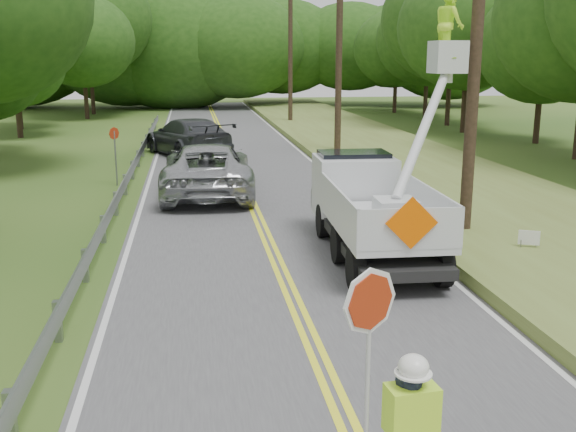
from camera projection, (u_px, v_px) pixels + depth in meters
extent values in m
cube|color=#4C4C4F|center=(252.00, 203.00, 21.10)|extent=(7.20, 96.00, 0.02)
cube|color=#FFFD28|center=(249.00, 203.00, 21.08)|extent=(0.12, 96.00, 0.00)
cube|color=#FFFD28|center=(255.00, 203.00, 21.11)|extent=(0.12, 96.00, 0.00)
cube|color=silver|center=(141.00, 206.00, 20.61)|extent=(0.12, 96.00, 0.00)
cube|color=silver|center=(357.00, 200.00, 21.58)|extent=(0.12, 96.00, 0.00)
cube|color=gray|center=(10.00, 417.00, 7.93)|extent=(0.12, 0.14, 0.70)
cube|color=gray|center=(58.00, 321.00, 10.82)|extent=(0.12, 0.14, 0.70)
cube|color=gray|center=(85.00, 265.00, 13.71)|extent=(0.12, 0.14, 0.70)
cube|color=gray|center=(103.00, 229.00, 16.59)|extent=(0.12, 0.14, 0.70)
cube|color=gray|center=(116.00, 204.00, 19.48)|extent=(0.12, 0.14, 0.70)
cube|color=gray|center=(125.00, 185.00, 22.36)|extent=(0.12, 0.14, 0.70)
cube|color=gray|center=(132.00, 170.00, 25.25)|extent=(0.12, 0.14, 0.70)
cube|color=gray|center=(138.00, 158.00, 28.13)|extent=(0.12, 0.14, 0.70)
cube|color=gray|center=(143.00, 149.00, 31.02)|extent=(0.12, 0.14, 0.70)
cube|color=gray|center=(147.00, 141.00, 33.91)|extent=(0.12, 0.14, 0.70)
cube|color=gray|center=(150.00, 135.00, 36.79)|extent=(0.12, 0.14, 0.70)
cube|color=gray|center=(153.00, 129.00, 39.68)|extent=(0.12, 0.14, 0.70)
cube|color=gray|center=(155.00, 124.00, 42.56)|extent=(0.12, 0.14, 0.70)
cube|color=gray|center=(125.00, 183.00, 21.36)|extent=(0.05, 48.00, 0.34)
cylinder|color=black|center=(477.00, 38.00, 15.82)|extent=(0.30, 0.30, 10.00)
cylinder|color=black|center=(339.00, 47.00, 30.25)|extent=(0.30, 0.30, 10.00)
cylinder|color=black|center=(290.00, 50.00, 44.68)|extent=(0.30, 0.30, 10.00)
cube|color=olive|center=(464.00, 193.00, 22.06)|extent=(7.00, 96.00, 0.30)
cylinder|color=#332319|center=(19.00, 116.00, 38.07)|extent=(0.32, 0.32, 2.47)
ellipsoid|color=#1F4713|center=(14.00, 62.00, 37.36)|extent=(5.77, 5.77, 5.08)
cylinder|color=#332319|center=(19.00, 107.00, 42.53)|extent=(0.32, 0.32, 2.84)
ellipsoid|color=#1F4713|center=(14.00, 51.00, 41.72)|extent=(6.62, 6.62, 5.83)
cylinder|color=#332319|center=(86.00, 97.00, 49.51)|extent=(0.32, 0.32, 3.30)
ellipsoid|color=#1F4713|center=(82.00, 41.00, 48.57)|extent=(7.69, 7.69, 6.77)
cylinder|color=#332319|center=(92.00, 87.00, 53.53)|extent=(0.32, 0.32, 4.34)
ellipsoid|color=#1F4713|center=(87.00, 19.00, 52.28)|extent=(10.13, 10.13, 8.91)
cylinder|color=#332319|center=(538.00, 115.00, 35.46)|extent=(0.32, 0.32, 3.00)
ellipsoid|color=#1F4713|center=(544.00, 45.00, 34.60)|extent=(7.01, 7.01, 6.17)
cylinder|color=#332319|center=(464.00, 103.00, 40.54)|extent=(0.32, 0.32, 3.66)
ellipsoid|color=#1F4713|center=(469.00, 27.00, 39.50)|extent=(8.53, 8.53, 7.51)
cylinder|color=#332319|center=(448.00, 96.00, 44.62)|extent=(0.32, 0.32, 4.02)
ellipsoid|color=#1F4713|center=(453.00, 20.00, 43.46)|extent=(9.39, 9.39, 8.26)
cylinder|color=#332319|center=(426.00, 95.00, 50.84)|extent=(0.32, 0.32, 3.38)
ellipsoid|color=#1F4713|center=(428.00, 40.00, 49.87)|extent=(7.89, 7.89, 6.94)
cylinder|color=#332319|center=(395.00, 94.00, 55.12)|extent=(0.32, 0.32, 3.05)
ellipsoid|color=#1F4713|center=(397.00, 48.00, 54.24)|extent=(7.12, 7.12, 6.27)
ellipsoid|color=#1F4713|center=(18.00, 46.00, 59.68)|extent=(14.41, 10.81, 10.81)
ellipsoid|color=#1F4713|center=(73.00, 46.00, 59.73)|extent=(10.77, 8.07, 8.07)
ellipsoid|color=#1F4713|center=(126.00, 46.00, 59.58)|extent=(14.29, 10.72, 10.72)
ellipsoid|color=#1F4713|center=(175.00, 46.00, 59.93)|extent=(15.42, 11.56, 11.56)
ellipsoid|color=#1F4713|center=(237.00, 46.00, 59.02)|extent=(12.37, 9.28, 9.28)
ellipsoid|color=#1F4713|center=(283.00, 47.00, 62.94)|extent=(11.86, 8.89, 8.89)
ellipsoid|color=#1F4713|center=(351.00, 47.00, 63.06)|extent=(11.02, 8.27, 8.27)
ellipsoid|color=#1F4713|center=(393.00, 47.00, 62.75)|extent=(10.28, 7.71, 7.71)
ellipsoid|color=#1F4713|center=(449.00, 46.00, 61.48)|extent=(13.13, 9.84, 9.84)
cube|color=#B4EC2A|center=(411.00, 409.00, 6.47)|extent=(0.53, 0.36, 0.49)
ellipsoid|color=white|center=(414.00, 367.00, 6.37)|extent=(0.30, 0.30, 0.24)
cylinder|color=#B7B7B7|center=(366.00, 417.00, 6.42)|extent=(0.04, 0.04, 2.28)
cylinder|color=#A82A0F|center=(370.00, 301.00, 6.14)|extent=(0.58, 0.34, 0.65)
cylinder|color=black|center=(356.00, 269.00, 13.16)|extent=(0.30, 0.86, 0.86)
cylinder|color=black|center=(443.00, 266.00, 13.35)|extent=(0.30, 0.86, 0.86)
cylinder|color=black|center=(339.00, 245.00, 14.88)|extent=(0.30, 0.86, 0.86)
cylinder|color=black|center=(416.00, 242.00, 15.08)|extent=(0.30, 0.86, 0.86)
cylinder|color=black|center=(323.00, 221.00, 17.04)|extent=(0.30, 0.86, 0.86)
cylinder|color=black|center=(391.00, 219.00, 17.23)|extent=(0.30, 0.86, 0.86)
cube|color=black|center=(375.00, 238.00, 15.22)|extent=(2.07, 5.77, 0.22)
cube|color=silver|center=(383.00, 225.00, 14.52)|extent=(2.19, 4.17, 0.20)
cube|color=silver|center=(338.00, 207.00, 14.30)|extent=(0.19, 4.10, 0.80)
cube|color=silver|center=(428.00, 204.00, 14.52)|extent=(0.19, 4.10, 0.80)
cube|color=silver|center=(410.00, 229.00, 12.45)|extent=(2.05, 0.12, 0.80)
cube|color=silver|center=(354.00, 187.00, 17.38)|extent=(2.06, 1.76, 1.60)
cube|color=black|center=(353.00, 164.00, 17.42)|extent=(1.82, 1.22, 0.67)
cube|color=silver|center=(395.00, 216.00, 13.46)|extent=(0.83, 0.83, 0.71)
cube|color=silver|center=(448.00, 57.00, 15.83)|extent=(0.76, 0.76, 0.76)
imported|color=#B4EC2A|center=(449.00, 24.00, 15.65)|extent=(0.62, 0.80, 1.65)
cube|color=#FF5F00|center=(412.00, 223.00, 12.36)|extent=(1.01, 0.07, 1.01)
imported|color=#A6A9AC|center=(207.00, 169.00, 22.18)|extent=(3.07, 6.35, 1.74)
imported|color=#383B40|center=(188.00, 137.00, 31.04)|extent=(4.60, 6.56, 1.76)
cylinder|color=gray|center=(116.00, 159.00, 23.80)|extent=(0.06, 0.06, 1.99)
cylinder|color=#A82A0F|center=(114.00, 133.00, 23.59)|extent=(0.33, 0.35, 0.45)
cube|color=white|center=(529.00, 238.00, 15.17)|extent=(0.44, 0.23, 0.33)
cylinder|color=gray|center=(520.00, 250.00, 15.21)|extent=(0.02, 0.02, 0.47)
cylinder|color=gray|center=(536.00, 249.00, 15.26)|extent=(0.02, 0.02, 0.47)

